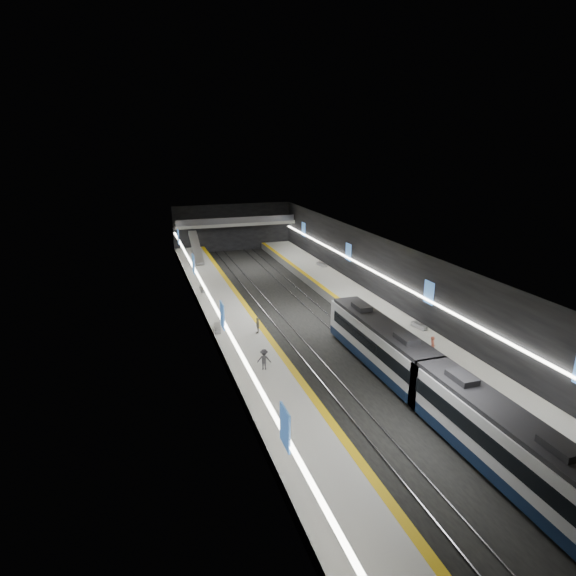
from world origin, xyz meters
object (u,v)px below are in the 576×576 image
object	(u,v)px
bench_left_near	(217,328)
passenger_left_b	(264,360)
train	(429,381)
passenger_right_a	(432,347)
bench_right_far	(322,264)
passenger_left_a	(258,325)
bench_left_far	(202,289)
bench_right_near	(419,326)
escalator	(196,248)

from	to	relation	value
bench_left_near	passenger_left_b	bearing A→B (deg)	-69.17
train	passenger_right_a	world-z (taller)	train
passenger_right_a	passenger_left_b	bearing A→B (deg)	98.71
bench_left_near	passenger_right_a	xyz separation A→B (m)	(15.94, -11.44, 0.70)
bench_right_far	passenger_left_a	distance (m)	26.04
bench_left_near	passenger_left_a	world-z (taller)	passenger_left_a
bench_left_far	bench_right_far	size ratio (longest dim) A/B	0.87
train	bench_right_far	bearing A→B (deg)	79.82
passenger_left_a	passenger_left_b	size ratio (longest dim) A/B	0.91
passenger_left_a	bench_left_far	bearing A→B (deg)	-149.74
bench_right_near	bench_right_far	distance (m)	24.90
bench_right_far	passenger_right_a	bearing A→B (deg)	-104.32
bench_left_far	bench_right_far	xyz separation A→B (m)	(18.07, 6.54, 0.03)
bench_right_near	passenger_left_a	distance (m)	15.55
bench_right_far	passenger_left_b	distance (m)	33.03
bench_left_near	passenger_left_b	xyz separation A→B (m)	(2.08, -9.17, 0.61)
passenger_left_b	passenger_left_a	bearing A→B (deg)	-79.90
train	passenger_left_a	distance (m)	17.30
train	escalator	xyz separation A→B (m)	(-10.00, 45.50, 0.70)
escalator	passenger_right_a	world-z (taller)	escalator
passenger_right_a	passenger_left_a	world-z (taller)	passenger_right_a
bench_left_near	bench_right_near	world-z (taller)	bench_left_near
passenger_left_b	bench_right_far	bearing A→B (deg)	-98.91
bench_right_near	bench_right_far	world-z (taller)	bench_right_far
passenger_left_b	escalator	bearing A→B (deg)	-68.92
bench_left_near	bench_right_far	distance (m)	26.87
bench_left_far	passenger_left_a	size ratio (longest dim) A/B	1.08
bench_left_near	bench_right_near	distance (m)	19.38
train	bench_right_near	xyz separation A→B (m)	(6.60, 11.42, -0.98)
escalator	bench_right_near	xyz separation A→B (m)	(16.60, -34.07, -1.68)
bench_left_near	bench_left_far	distance (m)	12.94
bench_left_far	passenger_left_a	distance (m)	15.04
bench_right_near	passenger_right_a	bearing A→B (deg)	-122.14
bench_right_near	passenger_right_a	size ratio (longest dim) A/B	0.95
train	bench_right_near	distance (m)	13.23
passenger_right_a	passenger_left_a	distance (m)	15.75
bench_right_near	passenger_left_a	xyz separation A→B (m)	(-15.10, 3.64, 0.55)
bench_right_far	passenger_left_a	size ratio (longest dim) A/B	1.25
bench_left_near	passenger_right_a	size ratio (longest dim) A/B	1.05
bench_left_far	bench_right_far	distance (m)	19.22
bench_right_near	passenger_left_a	size ratio (longest dim) A/B	1.16
escalator	bench_right_near	distance (m)	37.94
passenger_left_a	bench_right_near	bearing A→B (deg)	95.04
bench_left_far	bench_right_near	distance (m)	25.81
passenger_left_b	bench_left_near	bearing A→B (deg)	-56.26
bench_left_near	passenger_right_a	bearing A→B (deg)	-27.62
bench_left_far	passenger_left_a	xyz separation A→B (m)	(3.04, -14.72, 0.57)
bench_left_near	bench_right_far	world-z (taller)	bench_left_near
bench_left_near	passenger_left_b	distance (m)	9.42
escalator	bench_left_near	bearing A→B (deg)	-93.99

